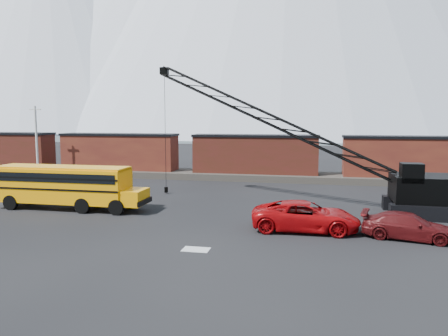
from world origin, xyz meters
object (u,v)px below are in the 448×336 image
(school_bus, at_px, (67,185))
(crawler_crane, at_px, (275,122))
(maroon_suv, at_px, (408,226))
(red_pickup, at_px, (306,216))

(school_bus, bearing_deg, crawler_crane, 20.35)
(school_bus, bearing_deg, maroon_suv, -8.05)
(red_pickup, bearing_deg, crawler_crane, 17.29)
(maroon_suv, xyz_separation_m, crawler_crane, (-8.33, 8.78, 5.69))
(school_bus, bearing_deg, red_pickup, -8.55)
(school_bus, distance_m, maroon_suv, 23.42)
(crawler_crane, bearing_deg, red_pickup, -71.99)
(school_bus, xyz_separation_m, crawler_crane, (14.83, 5.50, 4.63))
(maroon_suv, distance_m, crawler_crane, 13.37)
(maroon_suv, bearing_deg, red_pickup, 95.13)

